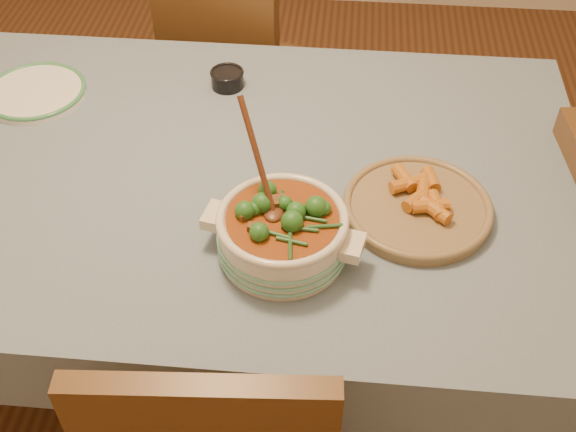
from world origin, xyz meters
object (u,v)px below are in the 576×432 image
object	(u,v)px
dining_table	(227,198)
stew_casserole	(282,231)
chair_far	(233,70)
white_plate	(35,92)
condiment_bowl	(227,78)
fried_plate	(418,205)

from	to	relation	value
dining_table	stew_casserole	bearing A→B (deg)	-57.72
chair_far	white_plate	bearing A→B (deg)	69.88
stew_casserole	chair_far	distance (m)	1.12
white_plate	chair_far	bearing A→B (deg)	52.54
condiment_bowl	chair_far	size ratio (longest dim) A/B	0.12
white_plate	dining_table	bearing A→B (deg)	-24.36
chair_far	stew_casserole	bearing A→B (deg)	121.83
condiment_bowl	chair_far	world-z (taller)	chair_far
stew_casserole	condiment_bowl	distance (m)	0.62
white_plate	chair_far	xyz separation A→B (m)	(0.42, 0.55, -0.27)
stew_casserole	condiment_bowl	world-z (taller)	stew_casserole
dining_table	white_plate	size ratio (longest dim) A/B	5.23
dining_table	condiment_bowl	size ratio (longest dim) A/B	16.01
stew_casserole	chair_far	size ratio (longest dim) A/B	0.38
stew_casserole	chair_far	xyz separation A→B (m)	(-0.27, 1.04, -0.32)
white_plate	stew_casserole	bearing A→B (deg)	-35.42
stew_casserole	fried_plate	distance (m)	0.32
dining_table	fried_plate	size ratio (longest dim) A/B	4.31
white_plate	fried_plate	size ratio (longest dim) A/B	0.82
stew_casserole	dining_table	bearing A→B (deg)	122.28
stew_casserole	fried_plate	xyz separation A→B (m)	(0.28, 0.14, -0.04)
condiment_bowl	white_plate	bearing A→B (deg)	-169.61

